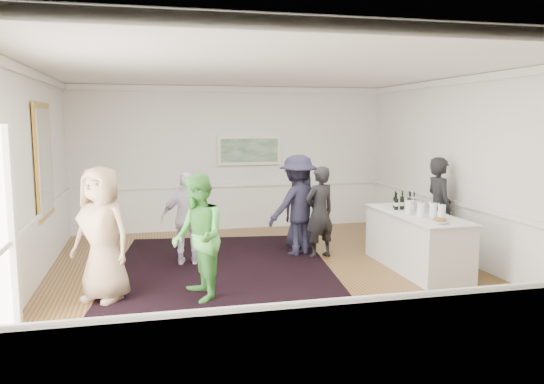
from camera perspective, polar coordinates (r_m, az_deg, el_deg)
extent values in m
plane|color=brown|center=(8.35, 0.02, -9.29)|extent=(8.00, 8.00, 0.00)
cube|color=white|center=(8.03, 0.02, 13.13)|extent=(7.00, 8.00, 0.02)
cube|color=white|center=(8.00, -25.20, 0.94)|extent=(0.02, 8.00, 3.20)
cube|color=white|center=(9.47, 21.13, 2.08)|extent=(0.02, 8.00, 3.20)
cube|color=white|center=(11.95, -4.39, 3.63)|extent=(7.00, 0.02, 3.20)
cube|color=white|center=(4.28, 12.40, -3.75)|extent=(7.00, 0.02, 3.20)
cube|color=gold|center=(9.24, -23.35, 3.10)|extent=(0.04, 1.25, 1.85)
cube|color=white|center=(9.24, -23.20, 3.10)|extent=(0.01, 1.05, 1.65)
cube|color=white|center=(7.00, -26.25, -3.30)|extent=(0.10, 0.14, 2.40)
cube|color=white|center=(11.96, -2.46, 4.51)|extent=(1.44, 0.05, 0.66)
cube|color=#246029|center=(11.92, -2.43, 4.50)|extent=(1.30, 0.01, 0.52)
cube|color=black|center=(8.94, -5.34, -8.11)|extent=(4.04, 5.00, 0.02)
cube|color=silver|center=(9.09, 15.24, -5.17)|extent=(0.81, 2.24, 0.91)
cube|color=silver|center=(9.00, 15.34, -2.30)|extent=(0.87, 2.30, 0.02)
imported|color=black|center=(9.91, 17.50, -1.60)|extent=(0.47, 0.68, 1.80)
imported|color=tan|center=(7.51, -17.84, -4.34)|extent=(1.07, 1.00, 1.84)
imported|color=green|center=(7.26, -7.97, -4.87)|extent=(0.78, 0.93, 1.74)
imported|color=silver|center=(9.08, -9.02, -2.88)|extent=(0.97, 0.50, 1.58)
imported|color=#1D1C2E|center=(9.62, 2.81, -1.44)|extent=(1.35, 1.05, 1.83)
imported|color=black|center=(9.48, 5.15, -2.17)|extent=(0.69, 0.56, 1.64)
imported|color=#1D1C2E|center=(10.15, 3.13, -1.93)|extent=(0.86, 0.85, 1.49)
cylinder|color=#78BB42|center=(8.68, 15.72, -1.81)|extent=(0.12, 0.12, 0.24)
cylinder|color=#EB455A|center=(8.72, 16.93, -1.81)|extent=(0.12, 0.12, 0.24)
cylinder|color=#6FAB3D|center=(8.88, 14.50, -1.56)|extent=(0.12, 0.12, 0.24)
cylinder|color=silver|center=(8.58, 17.79, -1.99)|extent=(0.12, 0.12, 0.24)
cylinder|color=silver|center=(9.16, 15.20, -1.34)|extent=(0.26, 0.26, 0.25)
imported|color=white|center=(8.22, 17.58, -3.03)|extent=(0.26, 0.26, 0.06)
cylinder|color=olive|center=(8.21, 17.59, -2.87)|extent=(0.19, 0.19, 0.04)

